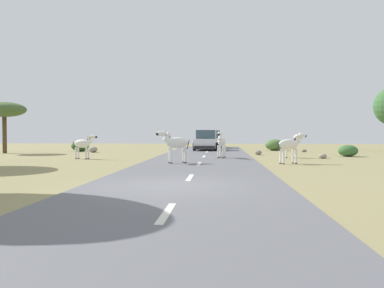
% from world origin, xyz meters
% --- Properties ---
extents(ground_plane, '(90.00, 90.00, 0.00)m').
position_xyz_m(ground_plane, '(0.00, 0.00, 0.00)').
color(ground_plane, '#8E8456').
extents(road, '(6.00, 64.00, 0.05)m').
position_xyz_m(road, '(0.39, 0.00, 0.03)').
color(road, slate).
rests_on(road, ground_plane).
extents(lane_markings, '(0.16, 56.00, 0.01)m').
position_xyz_m(lane_markings, '(0.39, -1.00, 0.05)').
color(lane_markings, silver).
rests_on(lane_markings, road).
extents(zebra_0, '(0.63, 1.72, 1.63)m').
position_xyz_m(zebra_0, '(1.49, 12.60, 1.02)').
color(zebra_0, silver).
rests_on(zebra_0, road).
extents(zebra_1, '(1.66, 1.01, 1.67)m').
position_xyz_m(zebra_1, '(-0.80, 8.30, 1.05)').
color(zebra_1, silver).
rests_on(zebra_1, road).
extents(zebra_2, '(1.61, 0.93, 1.61)m').
position_xyz_m(zebra_2, '(4.92, 8.94, 0.96)').
color(zebra_2, silver).
rests_on(zebra_2, ground_plane).
extents(zebra_3, '(1.44, 0.89, 1.46)m').
position_xyz_m(zebra_3, '(5.82, 13.85, 0.87)').
color(zebra_3, silver).
rests_on(zebra_3, ground_plane).
extents(zebra_4, '(1.58, 0.62, 1.51)m').
position_xyz_m(zebra_4, '(-6.68, 11.78, 0.90)').
color(zebra_4, silver).
rests_on(zebra_4, ground_plane).
extents(car_0, '(2.16, 4.41, 1.74)m').
position_xyz_m(car_0, '(0.23, 23.42, 0.85)').
color(car_0, silver).
rests_on(car_0, road).
extents(car_1, '(2.09, 4.38, 1.74)m').
position_xyz_m(car_1, '(0.55, 28.75, 0.85)').
color(car_1, silver).
rests_on(car_1, road).
extents(tree_3, '(3.20, 3.20, 3.89)m').
position_xyz_m(tree_3, '(-14.91, 17.87, 3.28)').
color(tree_3, '#4C3823').
rests_on(tree_3, ground_plane).
extents(bush_0, '(1.47, 1.32, 0.88)m').
position_xyz_m(bush_0, '(-10.21, 21.16, 0.44)').
color(bush_0, '#2D5628').
rests_on(bush_0, ground_plane).
extents(bush_1, '(1.27, 1.14, 0.76)m').
position_xyz_m(bush_1, '(9.79, 15.40, 0.38)').
color(bush_1, '#386633').
rests_on(bush_1, ground_plane).
extents(bush_2, '(1.64, 1.47, 0.98)m').
position_xyz_m(bush_2, '(6.19, 23.94, 0.49)').
color(bush_2, '#4C7038').
rests_on(bush_2, ground_plane).
extents(rock_0, '(0.42, 0.34, 0.24)m').
position_xyz_m(rock_0, '(8.16, 21.18, 0.12)').
color(rock_0, gray).
rests_on(rock_0, ground_plane).
extents(rock_1, '(0.67, 0.72, 0.47)m').
position_xyz_m(rock_1, '(-8.59, 19.55, 0.24)').
color(rock_1, gray).
rests_on(rock_1, ground_plane).
extents(rock_2, '(0.50, 0.45, 0.30)m').
position_xyz_m(rock_2, '(7.62, 13.23, 0.15)').
color(rock_2, gray).
rests_on(rock_2, ground_plane).
extents(rock_4, '(0.47, 0.44, 0.34)m').
position_xyz_m(rock_4, '(4.10, 16.82, 0.17)').
color(rock_4, gray).
rests_on(rock_4, ground_plane).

